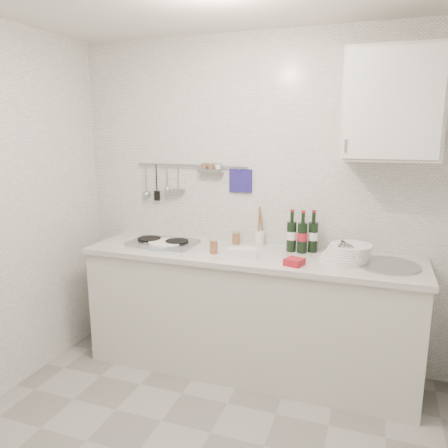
{
  "coord_description": "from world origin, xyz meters",
  "views": [
    {
      "loc": [
        0.86,
        -1.84,
        1.79
      ],
      "look_at": [
        -0.12,
        0.9,
        1.17
      ],
      "focal_mm": 35.0,
      "sensor_mm": 36.0,
      "label": 1
    }
  ],
  "objects_px": {
    "wall_cabinet": "(392,105)",
    "plate_stack_sink": "(347,253)",
    "plate_stack_hob": "(165,244)",
    "utensil_crock": "(260,236)",
    "wine_bottles": "(302,231)"
  },
  "relations": [
    {
      "from": "plate_stack_hob",
      "to": "plate_stack_sink",
      "type": "height_order",
      "value": "plate_stack_sink"
    },
    {
      "from": "wall_cabinet",
      "to": "wine_bottles",
      "type": "xyz_separation_m",
      "value": [
        -0.54,
        0.04,
        -0.87
      ]
    },
    {
      "from": "plate_stack_hob",
      "to": "wine_bottles",
      "type": "relative_size",
      "value": 0.91
    },
    {
      "from": "wall_cabinet",
      "to": "utensil_crock",
      "type": "distance_m",
      "value": 1.31
    },
    {
      "from": "plate_stack_hob",
      "to": "plate_stack_sink",
      "type": "xyz_separation_m",
      "value": [
        1.35,
        0.08,
        0.04
      ]
    },
    {
      "from": "plate_stack_sink",
      "to": "wine_bottles",
      "type": "relative_size",
      "value": 1.11
    },
    {
      "from": "wall_cabinet",
      "to": "plate_stack_sink",
      "type": "height_order",
      "value": "wall_cabinet"
    },
    {
      "from": "plate_stack_hob",
      "to": "wall_cabinet",
      "type": "bearing_deg",
      "value": 6.2
    },
    {
      "from": "wine_bottles",
      "to": "utensil_crock",
      "type": "xyz_separation_m",
      "value": [
        -0.34,
        0.08,
        -0.08
      ]
    },
    {
      "from": "wine_bottles",
      "to": "utensil_crock",
      "type": "relative_size",
      "value": 1.01
    },
    {
      "from": "utensil_crock",
      "to": "plate_stack_sink",
      "type": "bearing_deg",
      "value": -17.22
    },
    {
      "from": "utensil_crock",
      "to": "wall_cabinet",
      "type": "bearing_deg",
      "value": -7.65
    },
    {
      "from": "wall_cabinet",
      "to": "plate_stack_sink",
      "type": "bearing_deg",
      "value": -157.65
    },
    {
      "from": "plate_stack_hob",
      "to": "wine_bottles",
      "type": "bearing_deg",
      "value": 11.51
    },
    {
      "from": "plate_stack_hob",
      "to": "wine_bottles",
      "type": "height_order",
      "value": "wine_bottles"
    }
  ]
}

